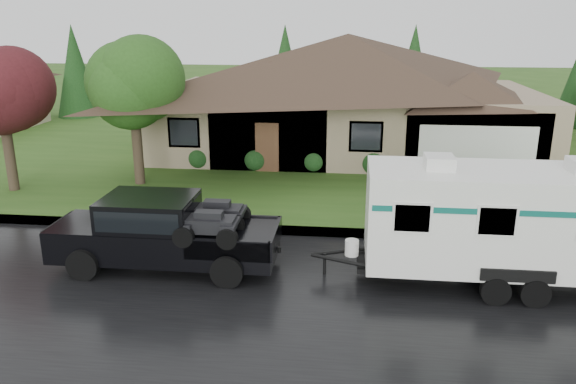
# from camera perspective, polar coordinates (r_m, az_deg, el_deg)

# --- Properties ---
(ground) EXTENTS (140.00, 140.00, 0.00)m
(ground) POSITION_cam_1_polar(r_m,az_deg,el_deg) (15.58, -2.48, -7.06)
(ground) COLOR #2E5319
(ground) RESTS_ON ground
(road) EXTENTS (140.00, 8.00, 0.01)m
(road) POSITION_cam_1_polar(r_m,az_deg,el_deg) (13.80, -3.77, -10.41)
(road) COLOR black
(road) RESTS_ON ground
(curb) EXTENTS (140.00, 0.50, 0.15)m
(curb) POSITION_cam_1_polar(r_m,az_deg,el_deg) (17.61, -1.36, -3.87)
(curb) COLOR gray
(curb) RESTS_ON ground
(lawn) EXTENTS (140.00, 26.00, 0.15)m
(lawn) POSITION_cam_1_polar(r_m,az_deg,el_deg) (29.80, 1.96, 4.87)
(lawn) COLOR #2E5319
(lawn) RESTS_ON ground
(house_main) EXTENTS (19.44, 10.80, 6.90)m
(house_main) POSITION_cam_1_polar(r_m,az_deg,el_deg) (28.01, 6.62, 11.27)
(house_main) COLOR gray
(house_main) RESTS_ON lawn
(tree_left_green) EXTENTS (3.38, 3.38, 5.60)m
(tree_left_green) POSITION_cam_1_polar(r_m,az_deg,el_deg) (22.36, -15.52, 10.47)
(tree_left_green) COLOR #382B1E
(tree_left_green) RESTS_ON lawn
(tree_red) EXTENTS (3.23, 3.23, 5.35)m
(tree_red) POSITION_cam_1_polar(r_m,az_deg,el_deg) (23.24, -27.20, 9.02)
(tree_red) COLOR #382B1E
(tree_red) RESTS_ON lawn
(shrub_row) EXTENTS (13.60, 1.00, 1.00)m
(shrub_row) POSITION_cam_1_polar(r_m,az_deg,el_deg) (24.03, 5.66, 3.22)
(shrub_row) COLOR #143814
(shrub_row) RESTS_ON lawn
(pickup_truck) EXTENTS (5.89, 2.24, 1.96)m
(pickup_truck) POSITION_cam_1_polar(r_m,az_deg,el_deg) (15.23, -12.77, -3.79)
(pickup_truck) COLOR black
(pickup_truck) RESTS_ON ground
(travel_trailer) EXTENTS (7.27, 2.55, 3.26)m
(travel_trailer) POSITION_cam_1_polar(r_m,az_deg,el_deg) (14.72, 21.52, -2.53)
(travel_trailer) COLOR white
(travel_trailer) RESTS_ON ground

